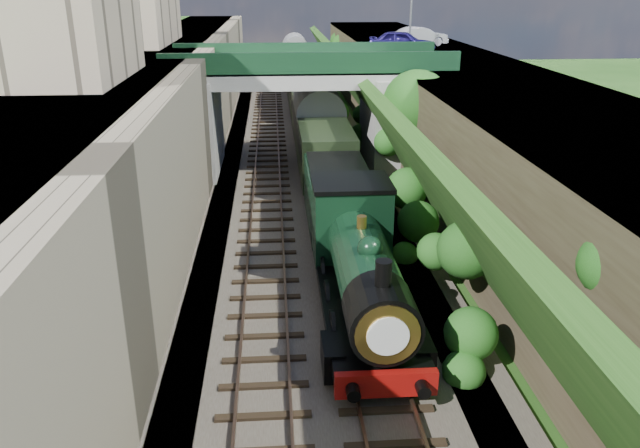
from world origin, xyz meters
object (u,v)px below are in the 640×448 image
(lamppost, at_px, (412,0))
(car_silver, at_px, (420,36))
(car_blue, at_px, (402,42))
(locomotive, at_px, (361,269))
(tender, at_px, (338,203))
(tree, at_px, (418,107))
(road_bridge, at_px, (316,103))

(lamppost, relative_size, car_silver, 1.45)
(car_blue, height_order, locomotive, car_blue)
(lamppost, bearing_deg, locomotive, -104.71)
(lamppost, relative_size, tender, 1.00)
(car_blue, bearing_deg, locomotive, -177.22)
(tree, relative_size, tender, 1.10)
(tree, bearing_deg, tender, -128.20)
(lamppost, height_order, locomotive, lamppost)
(car_silver, height_order, locomotive, car_silver)
(car_blue, bearing_deg, road_bridge, 149.49)
(locomotive, bearing_deg, tree, 70.56)
(car_blue, xyz_separation_m, locomotive, (-5.88, -23.89, -5.10))
(tender, bearing_deg, car_silver, 69.26)
(tree, relative_size, car_blue, 1.51)
(tree, xyz_separation_m, car_blue, (1.17, 10.53, 2.35))
(road_bridge, relative_size, car_blue, 3.65)
(lamppost, bearing_deg, tender, -109.98)
(road_bridge, xyz_separation_m, locomotive, (0.26, -18.19, -2.18))
(tree, bearing_deg, car_blue, 83.67)
(locomotive, distance_m, tender, 7.37)
(lamppost, distance_m, car_silver, 3.89)
(locomotive, bearing_deg, tender, 90.00)
(road_bridge, bearing_deg, tender, -88.65)
(tree, distance_m, car_silver, 16.29)
(tree, height_order, car_blue, car_blue)
(locomotive, xyz_separation_m, tender, (-0.00, 7.36, -0.27))
(lamppost, bearing_deg, car_blue, -112.35)
(tender, bearing_deg, locomotive, -90.00)
(road_bridge, xyz_separation_m, tree, (4.97, -4.84, 0.57))
(car_blue, relative_size, tender, 0.73)
(road_bridge, relative_size, locomotive, 1.56)
(road_bridge, height_order, tree, road_bridge)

